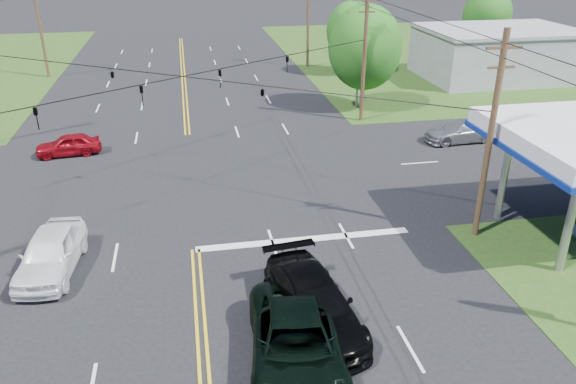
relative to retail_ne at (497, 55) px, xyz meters
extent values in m
plane|color=black|center=(-30.00, -20.00, -2.20)|extent=(280.00, 280.00, 0.00)
cube|color=#214415|center=(5.00, 12.00, -2.20)|extent=(46.00, 48.00, 0.03)
cube|color=silver|center=(-25.00, -28.00, -2.20)|extent=(10.00, 0.50, 0.02)
cube|color=gray|center=(0.00, 0.00, 0.00)|extent=(14.00, 10.00, 4.40)
cylinder|color=#A5A5AA|center=(-15.00, -32.50, 0.12)|extent=(0.36, 0.36, 4.65)
cylinder|color=#A5A5AA|center=(-15.00, -27.50, 0.12)|extent=(0.36, 0.36, 4.65)
cylinder|color=#462C1D|center=(-17.00, -29.00, 2.55)|extent=(0.28, 0.28, 9.50)
cube|color=#462C1D|center=(-17.00, -29.00, 6.50)|extent=(1.60, 0.12, 0.12)
cube|color=#462C1D|center=(-17.00, -29.00, 5.70)|extent=(1.20, 0.10, 0.10)
cylinder|color=#462C1D|center=(-17.00, -11.00, 2.55)|extent=(0.28, 0.28, 9.50)
cube|color=#462C1D|center=(-17.00, -11.00, 6.50)|extent=(1.60, 0.12, 0.12)
cube|color=#462C1D|center=(-17.00, -11.00, 5.70)|extent=(1.20, 0.10, 0.10)
cylinder|color=#462C1D|center=(-43.00, 8.00, 2.80)|extent=(0.28, 0.28, 10.00)
cylinder|color=#462C1D|center=(-17.00, 8.00, 2.80)|extent=(0.28, 0.28, 10.00)
imported|color=black|center=(-36.50, -24.50, 3.22)|extent=(0.17, 0.21, 1.05)
imported|color=black|center=(-32.08, -21.44, 3.22)|extent=(0.17, 0.21, 1.05)
imported|color=black|center=(-27.92, -18.56, 3.22)|extent=(0.17, 0.21, 1.05)
imported|color=black|center=(-23.50, -15.50, 3.22)|extent=(0.17, 0.21, 1.05)
imported|color=black|center=(-33.90, -17.30, 3.50)|extent=(1.24, 0.26, 0.50)
imported|color=black|center=(-26.10, -22.70, 3.50)|extent=(1.24, 0.26, 0.50)
cylinder|color=black|center=(-17.00, -22.00, 6.70)|extent=(0.04, 100.00, 0.04)
cylinder|color=black|center=(-17.00, -22.00, 6.10)|extent=(0.04, 100.00, 0.04)
cylinder|color=#462C1D|center=(-16.00, -8.00, -0.55)|extent=(0.36, 0.36, 3.30)
ellipsoid|color=#165518|center=(-16.00, -8.00, 2.67)|extent=(5.70, 5.70, 6.60)
cylinder|color=#462C1D|center=(-13.50, 4.00, -0.77)|extent=(0.36, 0.36, 2.86)
ellipsoid|color=#165518|center=(-13.50, 4.00, 2.03)|extent=(4.94, 4.94, 5.72)
cylinder|color=#462C1D|center=(4.00, 10.00, -0.66)|extent=(0.36, 0.36, 3.08)
ellipsoid|color=#165518|center=(4.00, 10.00, 2.35)|extent=(5.32, 5.32, 6.16)
imported|color=black|center=(-27.00, -36.04, -1.30)|extent=(3.70, 6.76, 1.80)
imported|color=black|center=(-25.98, -34.04, -1.30)|extent=(3.26, 6.44, 1.79)
imported|color=white|center=(-35.93, -28.62, -1.32)|extent=(2.56, 5.34, 1.76)
imported|color=maroon|center=(-37.51, -14.50, -1.52)|extent=(4.14, 2.06, 1.36)
imported|color=#9C9CA0|center=(-11.76, -16.70, -1.48)|extent=(5.11, 2.32, 1.45)
cylinder|color=#A5A5AA|center=(-16.30, -7.51, 1.60)|extent=(0.20, 0.20, 7.61)
cube|color=yellow|center=(-16.30, -7.51, 4.81)|extent=(2.10, 0.71, 1.05)
camera|label=1|loc=(-29.89, -50.14, 10.77)|focal=35.00mm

